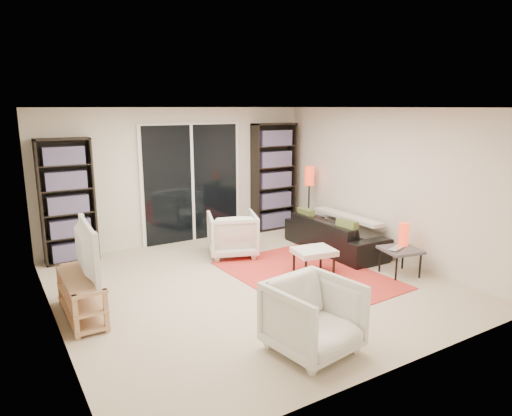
{
  "coord_description": "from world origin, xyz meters",
  "views": [
    {
      "loc": [
        -3.04,
        -5.12,
        2.41
      ],
      "look_at": [
        0.25,
        0.3,
        1.0
      ],
      "focal_mm": 32.0,
      "sensor_mm": 36.0,
      "label": 1
    }
  ],
  "objects_px": {
    "bookshelf_right": "(274,177)",
    "ottoman": "(314,252)",
    "armchair_back": "(232,234)",
    "floor_lamp": "(309,183)",
    "sofa": "(335,234)",
    "bookshelf_left": "(67,201)",
    "side_table": "(400,251)",
    "tv_stand": "(81,295)",
    "armchair_front": "(313,317)"
  },
  "relations": [
    {
      "from": "armchair_back",
      "to": "side_table",
      "type": "relative_size",
      "value": 1.31
    },
    {
      "from": "bookshelf_left",
      "to": "floor_lamp",
      "type": "relative_size",
      "value": 1.49
    },
    {
      "from": "tv_stand",
      "to": "sofa",
      "type": "relative_size",
      "value": 0.6
    },
    {
      "from": "bookshelf_right",
      "to": "ottoman",
      "type": "distance_m",
      "value": 2.76
    },
    {
      "from": "bookshelf_right",
      "to": "sofa",
      "type": "height_order",
      "value": "bookshelf_right"
    },
    {
      "from": "armchair_front",
      "to": "side_table",
      "type": "distance_m",
      "value": 2.63
    },
    {
      "from": "ottoman",
      "to": "sofa",
      "type": "bearing_deg",
      "value": 35.69
    },
    {
      "from": "armchair_back",
      "to": "ottoman",
      "type": "bearing_deg",
      "value": 132.37
    },
    {
      "from": "bookshelf_right",
      "to": "side_table",
      "type": "height_order",
      "value": "bookshelf_right"
    },
    {
      "from": "bookshelf_right",
      "to": "armchair_back",
      "type": "height_order",
      "value": "bookshelf_right"
    },
    {
      "from": "armchair_front",
      "to": "floor_lamp",
      "type": "xyz_separation_m",
      "value": [
        2.64,
        3.5,
        0.62
      ]
    },
    {
      "from": "sofa",
      "to": "side_table",
      "type": "distance_m",
      "value": 1.39
    },
    {
      "from": "tv_stand",
      "to": "sofa",
      "type": "distance_m",
      "value": 4.23
    },
    {
      "from": "bookshelf_right",
      "to": "tv_stand",
      "type": "relative_size",
      "value": 1.81
    },
    {
      "from": "bookshelf_left",
      "to": "ottoman",
      "type": "xyz_separation_m",
      "value": [
        2.9,
        -2.49,
        -0.63
      ]
    },
    {
      "from": "armchair_back",
      "to": "floor_lamp",
      "type": "distance_m",
      "value": 2.02
    },
    {
      "from": "bookshelf_right",
      "to": "tv_stand",
      "type": "bearing_deg",
      "value": -152.32
    },
    {
      "from": "bookshelf_right",
      "to": "sofa",
      "type": "distance_m",
      "value": 1.91
    },
    {
      "from": "tv_stand",
      "to": "side_table",
      "type": "xyz_separation_m",
      "value": [
        4.25,
        -0.98,
        0.09
      ]
    },
    {
      "from": "bookshelf_left",
      "to": "armchair_front",
      "type": "xyz_separation_m",
      "value": [
        1.57,
        -4.17,
        -0.61
      ]
    },
    {
      "from": "tv_stand",
      "to": "side_table",
      "type": "bearing_deg",
      "value": -13.0
    },
    {
      "from": "sofa",
      "to": "ottoman",
      "type": "height_order",
      "value": "sofa"
    },
    {
      "from": "bookshelf_right",
      "to": "sofa",
      "type": "relative_size",
      "value": 1.08
    },
    {
      "from": "bookshelf_right",
      "to": "ottoman",
      "type": "bearing_deg",
      "value": -110.78
    },
    {
      "from": "sofa",
      "to": "armchair_back",
      "type": "height_order",
      "value": "armchair_back"
    },
    {
      "from": "sofa",
      "to": "tv_stand",
      "type": "bearing_deg",
      "value": 96.68
    },
    {
      "from": "bookshelf_left",
      "to": "armchair_front",
      "type": "relative_size",
      "value": 2.4
    },
    {
      "from": "floor_lamp",
      "to": "sofa",
      "type": "bearing_deg",
      "value": -103.83
    },
    {
      "from": "armchair_front",
      "to": "side_table",
      "type": "height_order",
      "value": "armchair_front"
    },
    {
      "from": "side_table",
      "to": "floor_lamp",
      "type": "xyz_separation_m",
      "value": [
        0.22,
        2.47,
        0.63
      ]
    },
    {
      "from": "bookshelf_left",
      "to": "side_table",
      "type": "height_order",
      "value": "bookshelf_left"
    },
    {
      "from": "bookshelf_left",
      "to": "armchair_back",
      "type": "relative_size",
      "value": 2.47
    },
    {
      "from": "sofa",
      "to": "armchair_back",
      "type": "xyz_separation_m",
      "value": [
        -1.62,
        0.68,
        0.08
      ]
    },
    {
      "from": "bookshelf_right",
      "to": "floor_lamp",
      "type": "bearing_deg",
      "value": -61.68
    },
    {
      "from": "armchair_back",
      "to": "side_table",
      "type": "height_order",
      "value": "armchair_back"
    },
    {
      "from": "sofa",
      "to": "armchair_front",
      "type": "distance_m",
      "value": 3.4
    },
    {
      "from": "bookshelf_left",
      "to": "bookshelf_right",
      "type": "relative_size",
      "value": 0.93
    },
    {
      "from": "bookshelf_right",
      "to": "armchair_back",
      "type": "xyz_separation_m",
      "value": [
        -1.52,
        -1.06,
        -0.69
      ]
    },
    {
      "from": "armchair_front",
      "to": "tv_stand",
      "type": "bearing_deg",
      "value": 123.97
    },
    {
      "from": "sofa",
      "to": "ottoman",
      "type": "distance_m",
      "value": 1.29
    },
    {
      "from": "floor_lamp",
      "to": "bookshelf_left",
      "type": "bearing_deg",
      "value": 170.96
    },
    {
      "from": "armchair_back",
      "to": "floor_lamp",
      "type": "xyz_separation_m",
      "value": [
        1.88,
        0.39,
        0.63
      ]
    },
    {
      "from": "floor_lamp",
      "to": "armchair_back",
      "type": "bearing_deg",
      "value": -168.16
    },
    {
      "from": "armchair_front",
      "to": "sofa",
      "type": "bearing_deg",
      "value": 37.39
    },
    {
      "from": "armchair_front",
      "to": "floor_lamp",
      "type": "relative_size",
      "value": 0.62
    },
    {
      "from": "bookshelf_right",
      "to": "floor_lamp",
      "type": "xyz_separation_m",
      "value": [
        0.36,
        -0.67,
        -0.06
      ]
    },
    {
      "from": "bookshelf_right",
      "to": "floor_lamp",
      "type": "height_order",
      "value": "bookshelf_right"
    },
    {
      "from": "ottoman",
      "to": "armchair_front",
      "type": "bearing_deg",
      "value": -128.5
    },
    {
      "from": "tv_stand",
      "to": "ottoman",
      "type": "bearing_deg",
      "value": -6.11
    },
    {
      "from": "armchair_back",
      "to": "side_table",
      "type": "bearing_deg",
      "value": 149.21
    }
  ]
}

